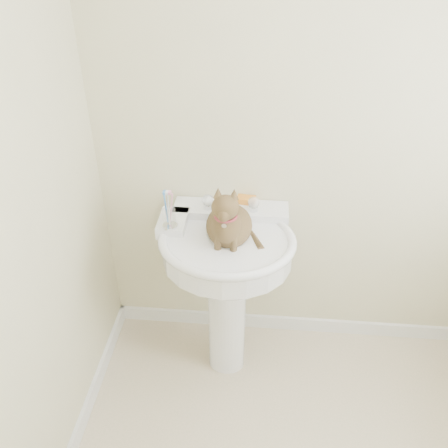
# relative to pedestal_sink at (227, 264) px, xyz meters

# --- Properties ---
(wall_back) EXTENTS (2.20, 0.00, 2.50)m
(wall_back) POSITION_rel_pedestal_sink_xyz_m (0.43, 0.29, 0.54)
(wall_back) COLOR beige
(wall_back) RESTS_ON ground
(baseboard_back) EXTENTS (2.20, 0.02, 0.09)m
(baseboard_back) POSITION_rel_pedestal_sink_xyz_m (0.43, 0.28, -0.66)
(baseboard_back) COLOR white
(baseboard_back) RESTS_ON floor
(pedestal_sink) EXTENTS (0.65, 0.64, 0.90)m
(pedestal_sink) POSITION_rel_pedestal_sink_xyz_m (0.00, 0.00, 0.00)
(pedestal_sink) COLOR white
(pedestal_sink) RESTS_ON floor
(faucet) EXTENTS (0.28, 0.12, 0.14)m
(faucet) POSITION_rel_pedestal_sink_xyz_m (0.00, 0.16, 0.24)
(faucet) COLOR silver
(faucet) RESTS_ON pedestal_sink
(soap_bar) EXTENTS (0.10, 0.07, 0.03)m
(soap_bar) POSITION_rel_pedestal_sink_xyz_m (0.07, 0.25, 0.21)
(soap_bar) COLOR orange
(soap_bar) RESTS_ON pedestal_sink
(toothbrush_cup) EXTENTS (0.07, 0.07, 0.18)m
(toothbrush_cup) POSITION_rel_pedestal_sink_xyz_m (-0.26, 0.01, 0.24)
(toothbrush_cup) COLOR silver
(toothbrush_cup) RESTS_ON pedestal_sink
(cat) EXTENTS (0.23, 0.29, 0.43)m
(cat) POSITION_rel_pedestal_sink_xyz_m (0.01, -0.01, 0.24)
(cat) COLOR brown
(cat) RESTS_ON pedestal_sink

